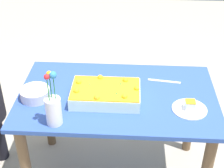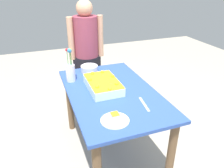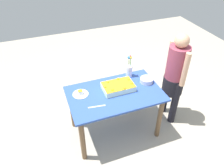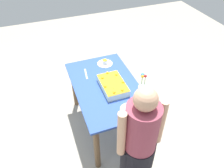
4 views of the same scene
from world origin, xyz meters
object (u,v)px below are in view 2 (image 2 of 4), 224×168
object	(u,v)px
serving_plate_with_slice	(115,119)
person_standing	(87,52)
flower_vase	(70,71)
cake_knife	(144,104)
fruit_bowl	(89,69)
sheet_cake	(103,84)

from	to	relation	value
serving_plate_with_slice	person_standing	size ratio (longest dim) A/B	0.15
flower_vase	person_standing	bearing A→B (deg)	152.02
flower_vase	person_standing	xyz separation A→B (m)	(-0.60, 0.32, -0.02)
cake_knife	person_standing	xyz separation A→B (m)	(-1.27, -0.17, 0.09)
fruit_bowl	person_standing	world-z (taller)	person_standing
serving_plate_with_slice	flower_vase	world-z (taller)	flower_vase
serving_plate_with_slice	flower_vase	bearing A→B (deg)	-167.69
flower_vase	sheet_cake	bearing A→B (deg)	42.19
flower_vase	fruit_bowl	size ratio (longest dim) A/B	1.83
cake_knife	serving_plate_with_slice	bearing A→B (deg)	-59.14
sheet_cake	cake_knife	xyz separation A→B (m)	(0.39, 0.24, -0.04)
sheet_cake	fruit_bowl	distance (m)	0.45
cake_knife	sheet_cake	bearing A→B (deg)	-140.91
sheet_cake	serving_plate_with_slice	bearing A→B (deg)	-8.37
cake_knife	person_standing	size ratio (longest dim) A/B	0.15
flower_vase	person_standing	size ratio (longest dim) A/B	0.23
cake_knife	flower_vase	distance (m)	0.84
cake_knife	flower_vase	world-z (taller)	flower_vase
flower_vase	fruit_bowl	world-z (taller)	flower_vase
serving_plate_with_slice	sheet_cake	bearing A→B (deg)	171.63
serving_plate_with_slice	fruit_bowl	bearing A→B (deg)	176.27
fruit_bowl	flower_vase	bearing A→B (deg)	-53.88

